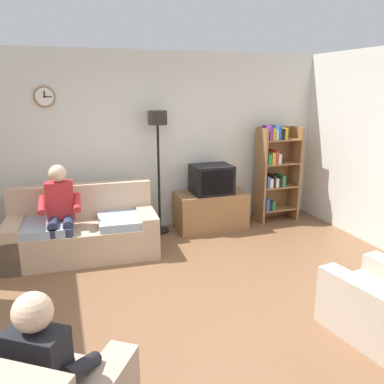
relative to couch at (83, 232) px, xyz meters
name	(u,v)px	position (x,y,z in m)	size (l,w,h in m)	color
ground_plane	(211,311)	(1.10, -1.85, -0.31)	(12.00, 12.00, 0.00)	brown
back_wall_assembly	(149,143)	(1.10, 0.81, 1.04)	(6.20, 0.17, 2.70)	silver
couch	(83,232)	(0.00, 0.00, 0.00)	(1.95, 0.99, 0.90)	tan
tv_stand	(211,210)	(1.98, 0.40, -0.02)	(1.10, 0.56, 0.58)	olive
tv	(212,179)	(1.98, 0.38, 0.49)	(0.60, 0.49, 0.44)	black
bookshelf	(275,171)	(3.13, 0.47, 0.53)	(0.68, 0.36, 1.59)	olive
floor_lamp	(158,138)	(1.17, 0.50, 1.14)	(0.28, 0.28, 1.85)	black
person_on_couch	(60,209)	(-0.26, -0.11, 0.39)	(0.53, 0.55, 1.24)	red
person_in_left_armchair	(49,366)	(-0.37, -2.99, 0.29)	(0.61, 0.64, 1.12)	black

